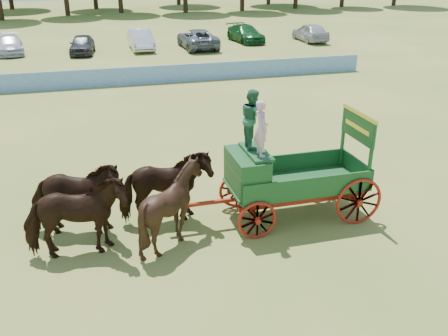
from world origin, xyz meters
TOP-DOWN VIEW (x-y plane):
  - ground at (0.00, 0.00)m, footprint 160.00×160.00m
  - horse_lead_left at (-5.74, 0.17)m, footprint 2.57×1.19m
  - horse_lead_right at (-5.74, 1.27)m, footprint 2.76×1.72m
  - horse_wheel_left at (-3.34, 0.17)m, footprint 2.00×1.79m
  - horse_wheel_right at (-3.34, 1.27)m, footprint 2.56×1.18m
  - farm_dray at (-0.39, 0.76)m, footprint 5.99×2.00m
  - sponsor_banner at (-1.00, 18.00)m, footprint 26.00×0.08m
  - parked_cars at (-5.32, 30.02)m, footprint 42.01×7.38m

SIDE VIEW (x-z plane):
  - ground at x=0.00m, z-range 0.00..0.00m
  - sponsor_banner at x=-1.00m, z-range 0.00..1.05m
  - parked_cars at x=-5.32m, z-range -0.04..1.55m
  - horse_lead_left at x=-5.74m, z-range 0.00..2.16m
  - horse_lead_right at x=-5.74m, z-range 0.00..2.16m
  - horse_wheel_right at x=-3.34m, z-range 0.00..2.16m
  - horse_wheel_left at x=-3.34m, z-range 0.00..2.17m
  - farm_dray at x=-0.39m, z-range -0.23..3.54m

